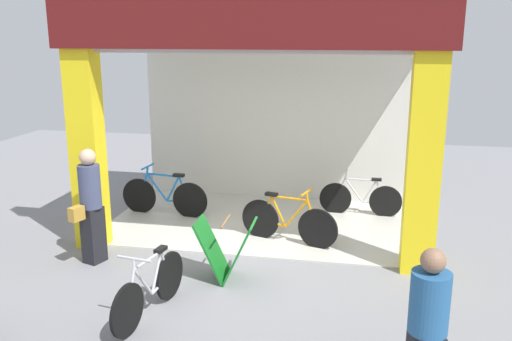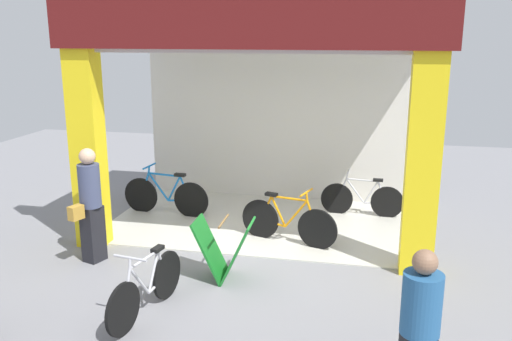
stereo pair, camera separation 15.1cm
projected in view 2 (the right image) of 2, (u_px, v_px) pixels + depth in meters
The scene contains 9 objects.
ground_plane at pixel (245, 257), 8.20m from camera, with size 18.78×18.78×0.00m, color gray.
shop_facade at pixel (266, 109), 9.21m from camera, with size 5.59×3.46×3.80m.
bicycle_inside_0 at pixel (288, 222), 8.63m from camera, with size 1.60×0.56×0.91m.
bicycle_inside_1 at pixel (166, 196), 10.00m from camera, with size 1.68×0.46×0.93m.
bicycle_inside_2 at pixel (362, 199), 9.94m from camera, with size 1.50×0.41×0.82m.
bicycle_parked_0 at pixel (147, 288), 6.44m from camera, with size 0.43×1.55×0.86m.
sandwich_board_sign at pixel (224, 250), 7.37m from camera, with size 0.81×0.55×0.86m.
pedestrian_0 at pixel (90, 204), 7.85m from camera, with size 0.39×0.58×1.70m.
pedestrian_1 at pixel (419, 332), 4.66m from camera, with size 0.42×0.42×1.55m.
Camera 2 is at (1.76, -7.42, 3.29)m, focal length 38.08 mm.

